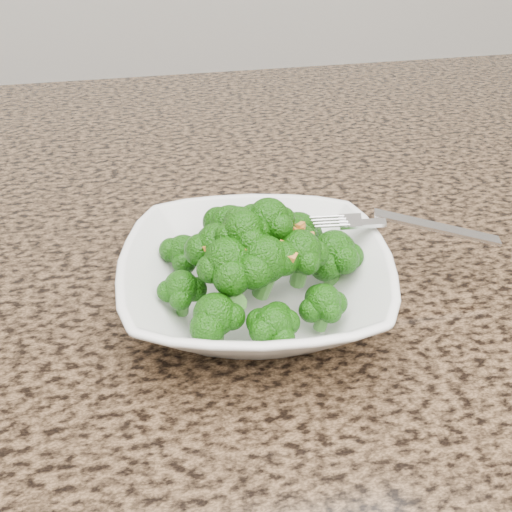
{
  "coord_description": "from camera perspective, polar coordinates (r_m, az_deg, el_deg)",
  "views": [
    {
      "loc": [
        0.01,
        -0.2,
        1.21
      ],
      "look_at": [
        0.09,
        0.2,
        0.95
      ],
      "focal_mm": 45.0,
      "sensor_mm": 36.0,
      "label": 1
    }
  ],
  "objects": [
    {
      "name": "granite_counter",
      "position": [
        0.59,
        -10.63,
        -0.96
      ],
      "size": [
        1.64,
        1.04,
        0.03
      ],
      "primitive_type": "cube",
      "color": "brown",
      "rests_on": "cabinet"
    },
    {
      "name": "bowl",
      "position": [
        0.49,
        0.0,
        -2.43
      ],
      "size": [
        0.24,
        0.24,
        0.05
      ],
      "primitive_type": "imported",
      "rotation": [
        0.0,
        0.0,
        -0.16
      ],
      "color": "white",
      "rests_on": "granite_counter"
    },
    {
      "name": "broccoli_pile",
      "position": [
        0.46,
        0.0,
        3.36
      ],
      "size": [
        0.18,
        0.18,
        0.06
      ],
      "primitive_type": null,
      "color": "#175409",
      "rests_on": "bowl"
    },
    {
      "name": "garlic_topping",
      "position": [
        0.44,
        0.0,
        7.26
      ],
      "size": [
        0.11,
        0.11,
        0.01
      ],
      "primitive_type": null,
      "color": "#C88031",
      "rests_on": "broccoli_pile"
    },
    {
      "name": "fork",
      "position": [
        0.52,
        10.72,
        2.94
      ],
      "size": [
        0.17,
        0.07,
        0.01
      ],
      "primitive_type": null,
      "rotation": [
        0.0,
        0.0,
        -0.28
      ],
      "color": "silver",
      "rests_on": "bowl"
    }
  ]
}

